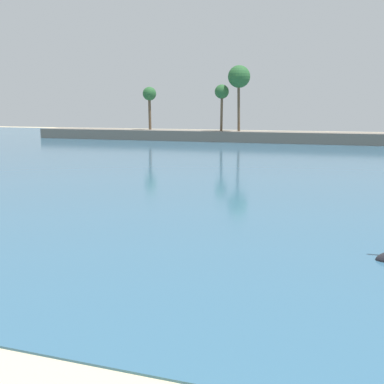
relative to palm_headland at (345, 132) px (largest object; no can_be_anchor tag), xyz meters
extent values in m
cube|color=#33607F|center=(-0.72, -17.81, -1.92)|extent=(220.00, 115.56, 0.06)
cube|color=slate|center=(-0.72, -0.03, -1.05)|extent=(107.31, 6.00, 1.80)
cylinder|color=brown|center=(-16.83, -1.18, 4.26)|extent=(0.47, 0.82, 8.82)
sphere|color=#285B2D|center=(-16.83, -1.18, 8.66)|extent=(3.60, 3.60, 3.60)
cylinder|color=brown|center=(-19.67, -1.36, 3.07)|extent=(0.60, 0.77, 6.46)
sphere|color=#285B2D|center=(-19.67, -1.36, 6.29)|extent=(2.32, 2.32, 2.32)
cylinder|color=brown|center=(-33.44, 0.17, 2.99)|extent=(0.48, 0.68, 6.29)
sphere|color=#285B2D|center=(-33.44, 0.17, 6.12)|extent=(2.37, 2.37, 2.37)
camera|label=1|loc=(6.33, -84.86, 3.64)|focal=49.05mm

